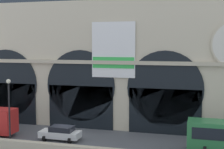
% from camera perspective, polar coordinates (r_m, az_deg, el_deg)
% --- Properties ---
extents(ground_plane, '(200.00, 200.00, 0.00)m').
position_cam_1_polar(ground_plane, '(37.39, -8.12, -10.88)').
color(ground_plane, '#54565B').
extents(quay_parapet_wall, '(90.00, 0.70, 1.02)m').
position_cam_1_polar(quay_parapet_wall, '(33.03, -11.59, -12.22)').
color(quay_parapet_wall, beige).
rests_on(quay_parapet_wall, ground).
extents(station_building, '(43.05, 4.81, 19.33)m').
position_cam_1_polar(station_building, '(42.58, -4.34, 3.90)').
color(station_building, beige).
rests_on(station_building, ground).
extents(car_center, '(4.40, 2.22, 1.55)m').
position_cam_1_polar(car_center, '(36.86, -8.79, -9.84)').
color(car_center, white).
rests_on(car_center, ground).
extents(street_lamp_quayside, '(0.44, 0.44, 6.90)m').
position_cam_1_polar(street_lamp_quayside, '(34.80, -17.19, -4.83)').
color(street_lamp_quayside, black).
rests_on(street_lamp_quayside, ground).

